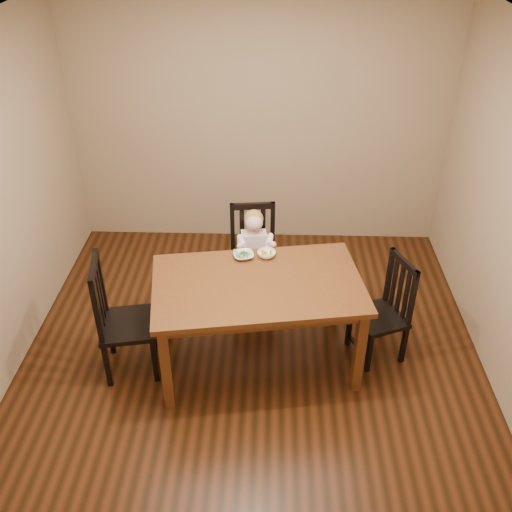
{
  "coord_description": "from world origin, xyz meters",
  "views": [
    {
      "loc": [
        0.16,
        -3.78,
        3.5
      ],
      "look_at": [
        0.03,
        0.25,
        0.84
      ],
      "focal_mm": 40.0,
      "sensor_mm": 36.0,
      "label": 1
    }
  ],
  "objects_px": {
    "chair_child": "(254,259)",
    "chair_right": "(384,311)",
    "bowl_veg": "(266,254)",
    "bowl_peas": "(244,256)",
    "toddler": "(254,250)",
    "dining_table": "(258,292)",
    "chair_left": "(121,320)"
  },
  "relations": [
    {
      "from": "chair_right",
      "to": "bowl_veg",
      "type": "bearing_deg",
      "value": 54.89
    },
    {
      "from": "chair_left",
      "to": "toddler",
      "type": "relative_size",
      "value": 2.03
    },
    {
      "from": "toddler",
      "to": "bowl_veg",
      "type": "xyz_separation_m",
      "value": [
        0.12,
        -0.43,
        0.23
      ]
    },
    {
      "from": "chair_child",
      "to": "bowl_veg",
      "type": "relative_size",
      "value": 6.46
    },
    {
      "from": "chair_child",
      "to": "chair_right",
      "type": "relative_size",
      "value": 1.07
    },
    {
      "from": "dining_table",
      "to": "chair_left",
      "type": "relative_size",
      "value": 1.67
    },
    {
      "from": "chair_child",
      "to": "dining_table",
      "type": "bearing_deg",
      "value": 87.86
    },
    {
      "from": "chair_child",
      "to": "bowl_peas",
      "type": "distance_m",
      "value": 0.62
    },
    {
      "from": "dining_table",
      "to": "bowl_veg",
      "type": "bearing_deg",
      "value": 80.61
    },
    {
      "from": "chair_left",
      "to": "bowl_veg",
      "type": "height_order",
      "value": "chair_left"
    },
    {
      "from": "bowl_peas",
      "to": "chair_right",
      "type": "bearing_deg",
      "value": -9.97
    },
    {
      "from": "bowl_peas",
      "to": "dining_table",
      "type": "bearing_deg",
      "value": -69.63
    },
    {
      "from": "chair_right",
      "to": "toddler",
      "type": "bearing_deg",
      "value": 37.71
    },
    {
      "from": "chair_left",
      "to": "bowl_peas",
      "type": "bearing_deg",
      "value": 105.19
    },
    {
      "from": "chair_child",
      "to": "chair_right",
      "type": "height_order",
      "value": "chair_child"
    },
    {
      "from": "chair_right",
      "to": "toddler",
      "type": "relative_size",
      "value": 1.79
    },
    {
      "from": "toddler",
      "to": "bowl_veg",
      "type": "distance_m",
      "value": 0.5
    },
    {
      "from": "bowl_peas",
      "to": "bowl_veg",
      "type": "distance_m",
      "value": 0.2
    },
    {
      "from": "dining_table",
      "to": "bowl_veg",
      "type": "height_order",
      "value": "bowl_veg"
    },
    {
      "from": "chair_left",
      "to": "bowl_veg",
      "type": "relative_size",
      "value": 6.84
    },
    {
      "from": "dining_table",
      "to": "chair_right",
      "type": "xyz_separation_m",
      "value": [
        1.07,
        0.14,
        -0.28
      ]
    },
    {
      "from": "chair_right",
      "to": "toddler",
      "type": "xyz_separation_m",
      "value": [
        -1.13,
        0.66,
        0.17
      ]
    },
    {
      "from": "chair_right",
      "to": "bowl_peas",
      "type": "height_order",
      "value": "chair_right"
    },
    {
      "from": "toddler",
      "to": "bowl_peas",
      "type": "xyz_separation_m",
      "value": [
        -0.07,
        -0.45,
        0.23
      ]
    },
    {
      "from": "dining_table",
      "to": "bowl_peas",
      "type": "xyz_separation_m",
      "value": [
        -0.13,
        0.35,
        0.12
      ]
    },
    {
      "from": "dining_table",
      "to": "chair_left",
      "type": "height_order",
      "value": "chair_left"
    },
    {
      "from": "dining_table",
      "to": "chair_right",
      "type": "relative_size",
      "value": 1.89
    },
    {
      "from": "dining_table",
      "to": "chair_right",
      "type": "bearing_deg",
      "value": 7.57
    },
    {
      "from": "chair_right",
      "to": "bowl_veg",
      "type": "relative_size",
      "value": 6.03
    },
    {
      "from": "chair_child",
      "to": "bowl_veg",
      "type": "height_order",
      "value": "chair_child"
    },
    {
      "from": "chair_child",
      "to": "chair_left",
      "type": "xyz_separation_m",
      "value": [
        -1.05,
        -0.97,
        0.03
      ]
    },
    {
      "from": "dining_table",
      "to": "toddler",
      "type": "bearing_deg",
      "value": 94.18
    }
  ]
}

